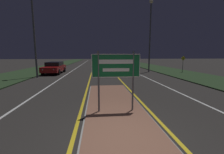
% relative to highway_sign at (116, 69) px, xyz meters
% --- Properties ---
extents(ground_plane, '(160.00, 160.00, 0.00)m').
position_rel_highway_sign_xyz_m(ground_plane, '(0.00, -1.95, -1.73)').
color(ground_plane, '#282623').
extents(median_island, '(2.40, 9.92, 0.10)m').
position_rel_highway_sign_xyz_m(median_island, '(0.00, 0.00, -1.69)').
color(median_island, '#999993').
rests_on(median_island, ground_plane).
extents(verge_left, '(5.00, 100.00, 0.08)m').
position_rel_highway_sign_xyz_m(verge_left, '(-9.50, 18.05, -1.69)').
color(verge_left, '#23381E').
rests_on(verge_left, ground_plane).
extents(verge_right, '(5.00, 100.00, 0.08)m').
position_rel_highway_sign_xyz_m(verge_right, '(9.50, 18.05, -1.69)').
color(verge_right, '#23381E').
rests_on(verge_right, ground_plane).
extents(centre_line_yellow_left, '(0.12, 70.00, 0.01)m').
position_rel_highway_sign_xyz_m(centre_line_yellow_left, '(-1.39, 23.05, -1.72)').
color(centre_line_yellow_left, gold).
rests_on(centre_line_yellow_left, ground_plane).
extents(centre_line_yellow_right, '(0.12, 70.00, 0.01)m').
position_rel_highway_sign_xyz_m(centre_line_yellow_right, '(1.39, 23.05, -1.72)').
color(centre_line_yellow_right, gold).
rests_on(centre_line_yellow_right, ground_plane).
extents(lane_line_white_left, '(0.12, 70.00, 0.01)m').
position_rel_highway_sign_xyz_m(lane_line_white_left, '(-4.20, 23.05, -1.72)').
color(lane_line_white_left, silver).
rests_on(lane_line_white_left, ground_plane).
extents(lane_line_white_right, '(0.12, 70.00, 0.01)m').
position_rel_highway_sign_xyz_m(lane_line_white_right, '(4.20, 23.05, -1.72)').
color(lane_line_white_right, silver).
rests_on(lane_line_white_right, ground_plane).
extents(edge_line_white_left, '(0.10, 70.00, 0.01)m').
position_rel_highway_sign_xyz_m(edge_line_white_left, '(-7.20, 23.05, -1.72)').
color(edge_line_white_left, silver).
rests_on(edge_line_white_left, ground_plane).
extents(edge_line_white_right, '(0.10, 70.00, 0.01)m').
position_rel_highway_sign_xyz_m(edge_line_white_right, '(7.20, 23.05, -1.72)').
color(edge_line_white_right, silver).
rests_on(edge_line_white_right, ground_plane).
extents(highway_sign, '(1.82, 0.07, 2.29)m').
position_rel_highway_sign_xyz_m(highway_sign, '(0.00, 0.00, 0.00)').
color(highway_sign, '#56565B').
rests_on(highway_sign, median_island).
extents(streetlight_left_near, '(0.46, 0.46, 8.90)m').
position_rel_highway_sign_xyz_m(streetlight_left_near, '(-6.67, 9.97, 3.68)').
color(streetlight_left_near, '#56565B').
rests_on(streetlight_left_near, ground_plane).
extents(streetlight_right_near, '(0.47, 0.47, 9.08)m').
position_rel_highway_sign_xyz_m(streetlight_right_near, '(6.16, 13.67, 3.86)').
color(streetlight_right_near, '#56565B').
rests_on(streetlight_right_near, ground_plane).
extents(car_receding_0, '(1.85, 4.19, 1.37)m').
position_rel_highway_sign_xyz_m(car_receding_0, '(2.39, 12.59, -1.01)').
color(car_receding_0, navy).
rests_on(car_receding_0, ground_plane).
extents(car_receding_1, '(1.90, 4.33, 1.49)m').
position_rel_highway_sign_xyz_m(car_receding_1, '(2.77, 19.78, -0.93)').
color(car_receding_1, '#4C514C').
rests_on(car_receding_1, ground_plane).
extents(car_receding_2, '(1.87, 4.60, 1.46)m').
position_rel_highway_sign_xyz_m(car_receding_2, '(6.05, 28.95, -0.97)').
color(car_receding_2, black).
rests_on(car_receding_2, ground_plane).
extents(car_approaching_0, '(1.98, 4.80, 1.40)m').
position_rel_highway_sign_xyz_m(car_approaching_0, '(-5.87, 13.29, -0.98)').
color(car_approaching_0, maroon).
rests_on(car_approaching_0, ground_plane).
extents(warning_sign, '(0.60, 0.06, 2.04)m').
position_rel_highway_sign_xyz_m(warning_sign, '(10.09, 12.34, -0.41)').
color(warning_sign, '#56565B').
rests_on(warning_sign, verge_right).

